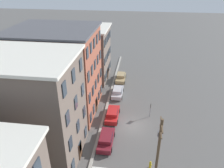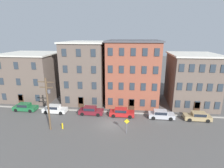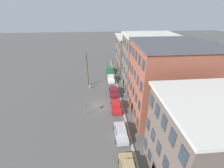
{
  "view_description": "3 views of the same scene",
  "coord_description": "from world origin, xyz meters",
  "px_view_note": "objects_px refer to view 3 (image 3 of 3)",
  "views": [
    {
      "loc": [
        -25.47,
        -0.38,
        20.1
      ],
      "look_at": [
        1.89,
        3.29,
        5.67
      ],
      "focal_mm": 35.0,
      "sensor_mm": 36.0,
      "label": 1
    },
    {
      "loc": [
        3.19,
        -25.56,
        14.06
      ],
      "look_at": [
        -0.19,
        2.91,
        6.0
      ],
      "focal_mm": 28.0,
      "sensor_mm": 36.0,
      "label": 2
    },
    {
      "loc": [
        25.31,
        0.28,
        17.96
      ],
      "look_at": [
        -1.62,
        2.65,
        3.9
      ],
      "focal_mm": 24.0,
      "sensor_mm": 36.0,
      "label": 3
    }
  ],
  "objects_px": {
    "car_green": "(110,70)",
    "car_silver": "(121,132)",
    "utility_pole": "(87,68)",
    "caution_sign": "(86,107)",
    "fire_hydrant": "(90,86)",
    "car_red": "(116,106)",
    "car_maroon": "(114,91)",
    "car_white": "(111,78)"
  },
  "relations": [
    {
      "from": "car_white",
      "to": "fire_hydrant",
      "type": "distance_m",
      "value": 6.66
    },
    {
      "from": "car_white",
      "to": "utility_pole",
      "type": "distance_m",
      "value": 7.36
    },
    {
      "from": "caution_sign",
      "to": "fire_hydrant",
      "type": "relative_size",
      "value": 2.5
    },
    {
      "from": "utility_pole",
      "to": "fire_hydrant",
      "type": "xyz_separation_m",
      "value": [
        1.72,
        0.43,
        -4.13
      ]
    },
    {
      "from": "car_maroon",
      "to": "utility_pole",
      "type": "bearing_deg",
      "value": -129.02
    },
    {
      "from": "car_white",
      "to": "caution_sign",
      "type": "xyz_separation_m",
      "value": [
        13.7,
        -5.65,
        0.83
      ]
    },
    {
      "from": "car_green",
      "to": "fire_hydrant",
      "type": "relative_size",
      "value": 4.58
    },
    {
      "from": "car_maroon",
      "to": "car_silver",
      "type": "distance_m",
      "value": 12.56
    },
    {
      "from": "caution_sign",
      "to": "utility_pole",
      "type": "height_order",
      "value": "utility_pole"
    },
    {
      "from": "car_green",
      "to": "car_silver",
      "type": "distance_m",
      "value": 25.54
    },
    {
      "from": "car_white",
      "to": "car_silver",
      "type": "height_order",
      "value": "same"
    },
    {
      "from": "car_green",
      "to": "utility_pole",
      "type": "bearing_deg",
      "value": -37.21
    },
    {
      "from": "car_silver",
      "to": "fire_hydrant",
      "type": "relative_size",
      "value": 4.58
    },
    {
      "from": "caution_sign",
      "to": "fire_hydrant",
      "type": "height_order",
      "value": "caution_sign"
    },
    {
      "from": "utility_pole",
      "to": "fire_hydrant",
      "type": "height_order",
      "value": "utility_pole"
    },
    {
      "from": "car_maroon",
      "to": "car_red",
      "type": "distance_m",
      "value": 5.68
    },
    {
      "from": "car_silver",
      "to": "utility_pole",
      "type": "height_order",
      "value": "utility_pole"
    },
    {
      "from": "caution_sign",
      "to": "utility_pole",
      "type": "xyz_separation_m",
      "value": [
        -11.67,
        -0.27,
        3.04
      ]
    },
    {
      "from": "caution_sign",
      "to": "car_green",
      "type": "bearing_deg",
      "value": 163.44
    },
    {
      "from": "car_green",
      "to": "car_red",
      "type": "height_order",
      "value": "same"
    },
    {
      "from": "car_silver",
      "to": "caution_sign",
      "type": "height_order",
      "value": "caution_sign"
    },
    {
      "from": "car_green",
      "to": "fire_hydrant",
      "type": "xyz_separation_m",
      "value": [
        9.82,
        -5.72,
        -0.27
      ]
    },
    {
      "from": "fire_hydrant",
      "to": "car_white",
      "type": "bearing_deg",
      "value": 124.29
    },
    {
      "from": "car_green",
      "to": "car_maroon",
      "type": "distance_m",
      "value": 12.98
    },
    {
      "from": "fire_hydrant",
      "to": "car_red",
      "type": "bearing_deg",
      "value": 31.92
    },
    {
      "from": "car_white",
      "to": "utility_pole",
      "type": "xyz_separation_m",
      "value": [
        2.02,
        -5.93,
        3.87
      ]
    },
    {
      "from": "car_red",
      "to": "car_silver",
      "type": "height_order",
      "value": "same"
    },
    {
      "from": "car_maroon",
      "to": "car_silver",
      "type": "height_order",
      "value": "same"
    },
    {
      "from": "car_green",
      "to": "car_silver",
      "type": "bearing_deg",
      "value": -0.51
    },
    {
      "from": "caution_sign",
      "to": "car_silver",
      "type": "bearing_deg",
      "value": 44.4
    },
    {
      "from": "utility_pole",
      "to": "car_silver",
      "type": "bearing_deg",
      "value": 18.75
    },
    {
      "from": "car_green",
      "to": "car_maroon",
      "type": "height_order",
      "value": "same"
    },
    {
      "from": "car_red",
      "to": "caution_sign",
      "type": "xyz_separation_m",
      "value": [
        1.11,
        -5.66,
        0.83
      ]
    },
    {
      "from": "car_green",
      "to": "caution_sign",
      "type": "height_order",
      "value": "caution_sign"
    },
    {
      "from": "car_green",
      "to": "caution_sign",
      "type": "relative_size",
      "value": 1.83
    },
    {
      "from": "car_maroon",
      "to": "utility_pole",
      "type": "relative_size",
      "value": 0.54
    },
    {
      "from": "car_red",
      "to": "fire_hydrant",
      "type": "distance_m",
      "value": 10.41
    },
    {
      "from": "car_red",
      "to": "fire_hydrant",
      "type": "bearing_deg",
      "value": -148.08
    },
    {
      "from": "car_green",
      "to": "fire_hydrant",
      "type": "height_order",
      "value": "car_green"
    },
    {
      "from": "car_silver",
      "to": "car_green",
      "type": "bearing_deg",
      "value": 179.49
    },
    {
      "from": "car_white",
      "to": "caution_sign",
      "type": "bearing_deg",
      "value": -22.44
    },
    {
      "from": "car_silver",
      "to": "car_maroon",
      "type": "bearing_deg",
      "value": 179.53
    }
  ]
}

